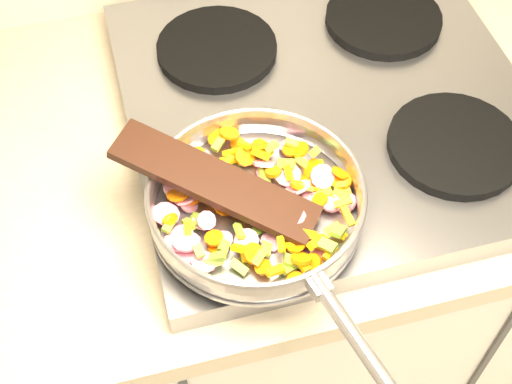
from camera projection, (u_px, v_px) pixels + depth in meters
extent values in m
cube|color=#939399|center=(328.00, 107.00, 1.09)|extent=(0.60, 0.60, 0.04)
cylinder|color=black|center=(263.00, 185.00, 0.96)|extent=(0.19, 0.19, 0.02)
cylinder|color=black|center=(455.00, 145.00, 1.00)|extent=(0.19, 0.19, 0.02)
cylinder|color=black|center=(217.00, 48.00, 1.12)|extent=(0.19, 0.19, 0.02)
cylinder|color=black|center=(383.00, 19.00, 1.17)|extent=(0.19, 0.19, 0.02)
cylinder|color=#9E9EA5|center=(256.00, 211.00, 0.92)|extent=(0.27, 0.27, 0.01)
torus|color=#9E9EA5|center=(256.00, 200.00, 0.90)|extent=(0.31, 0.31, 0.05)
torus|color=#9E9EA5|center=(256.00, 190.00, 0.88)|extent=(0.28, 0.28, 0.01)
cylinder|color=#9E9EA5|center=(360.00, 345.00, 0.77)|extent=(0.06, 0.19, 0.02)
cube|color=#9E9EA5|center=(318.00, 285.00, 0.82)|extent=(0.03, 0.03, 0.02)
cylinder|color=orange|center=(258.00, 146.00, 0.96)|extent=(0.03, 0.03, 0.02)
cube|color=yellow|center=(238.00, 248.00, 0.86)|extent=(0.02, 0.02, 0.02)
cylinder|color=orange|center=(288.00, 234.00, 0.89)|extent=(0.04, 0.04, 0.02)
cylinder|color=#C41348|center=(298.00, 188.00, 0.92)|extent=(0.04, 0.04, 0.03)
cube|color=olive|center=(252.00, 199.00, 0.92)|extent=(0.02, 0.02, 0.02)
cylinder|color=orange|center=(248.00, 206.00, 0.90)|extent=(0.03, 0.03, 0.02)
cube|color=yellow|center=(227.00, 163.00, 0.94)|extent=(0.02, 0.02, 0.01)
cylinder|color=orange|center=(301.00, 259.00, 0.85)|extent=(0.03, 0.03, 0.02)
cube|color=olive|center=(327.00, 245.00, 0.86)|extent=(0.03, 0.03, 0.01)
cube|color=olive|center=(274.00, 204.00, 0.92)|extent=(0.01, 0.02, 0.02)
cylinder|color=orange|center=(313.00, 262.00, 0.86)|extent=(0.02, 0.03, 0.02)
cylinder|color=orange|center=(295.00, 280.00, 0.85)|extent=(0.03, 0.03, 0.02)
cylinder|color=#C41348|center=(204.00, 262.00, 0.86)|extent=(0.04, 0.04, 0.01)
cube|color=yellow|center=(233.00, 178.00, 0.92)|extent=(0.02, 0.02, 0.02)
cube|color=yellow|center=(221.00, 163.00, 0.94)|extent=(0.02, 0.02, 0.01)
cylinder|color=#C41348|center=(262.00, 199.00, 0.92)|extent=(0.03, 0.04, 0.03)
cube|color=olive|center=(335.00, 183.00, 0.94)|extent=(0.02, 0.02, 0.01)
cylinder|color=#C41348|center=(206.00, 220.00, 0.88)|extent=(0.03, 0.03, 0.02)
cylinder|color=#C41348|center=(312.00, 197.00, 0.92)|extent=(0.03, 0.03, 0.01)
cylinder|color=orange|center=(297.00, 246.00, 0.87)|extent=(0.03, 0.03, 0.02)
cylinder|color=orange|center=(197.00, 187.00, 0.93)|extent=(0.03, 0.02, 0.02)
cube|color=yellow|center=(314.00, 244.00, 0.86)|extent=(0.02, 0.02, 0.02)
cube|color=yellow|center=(270.00, 195.00, 0.93)|extent=(0.02, 0.03, 0.01)
cylinder|color=orange|center=(321.00, 242.00, 0.87)|extent=(0.03, 0.03, 0.02)
cube|color=olive|center=(241.00, 208.00, 0.89)|extent=(0.02, 0.02, 0.01)
cylinder|color=#C41348|center=(187.00, 242.00, 0.87)|extent=(0.04, 0.04, 0.01)
cylinder|color=orange|center=(170.00, 219.00, 0.89)|extent=(0.03, 0.03, 0.02)
cylinder|color=orange|center=(259.00, 148.00, 0.97)|extent=(0.03, 0.03, 0.02)
cube|color=olive|center=(218.00, 145.00, 0.95)|extent=(0.02, 0.02, 0.01)
cube|color=yellow|center=(192.00, 189.00, 0.93)|extent=(0.03, 0.01, 0.01)
cylinder|color=#C41348|center=(264.00, 164.00, 0.95)|extent=(0.04, 0.03, 0.03)
cube|color=olive|center=(223.00, 176.00, 0.94)|extent=(0.03, 0.02, 0.02)
cylinder|color=orange|center=(243.00, 205.00, 0.90)|extent=(0.03, 0.03, 0.02)
cube|color=yellow|center=(296.00, 154.00, 0.97)|extent=(0.01, 0.02, 0.01)
cube|color=yellow|center=(325.00, 184.00, 0.93)|extent=(0.02, 0.02, 0.01)
cylinder|color=#C41348|center=(200.00, 180.00, 0.95)|extent=(0.04, 0.04, 0.01)
cube|color=yellow|center=(275.00, 271.00, 0.84)|extent=(0.03, 0.02, 0.02)
cylinder|color=orange|center=(214.00, 238.00, 0.88)|extent=(0.03, 0.03, 0.01)
cube|color=yellow|center=(325.00, 196.00, 0.92)|extent=(0.03, 0.02, 0.02)
cube|color=olive|center=(323.00, 179.00, 0.94)|extent=(0.02, 0.02, 0.02)
cylinder|color=#C41348|center=(346.00, 203.00, 0.92)|extent=(0.04, 0.04, 0.03)
cube|color=olive|center=(257.00, 198.00, 0.92)|extent=(0.03, 0.02, 0.02)
cube|color=olive|center=(306.00, 187.00, 0.92)|extent=(0.02, 0.01, 0.02)
cube|color=yellow|center=(348.00, 216.00, 0.89)|extent=(0.01, 0.03, 0.01)
cube|color=yellow|center=(266.00, 171.00, 0.95)|extent=(0.01, 0.02, 0.01)
cylinder|color=#C41348|center=(225.00, 186.00, 0.93)|extent=(0.05, 0.04, 0.03)
cube|color=olive|center=(242.00, 194.00, 0.92)|extent=(0.02, 0.03, 0.01)
cylinder|color=orange|center=(224.00, 206.00, 0.90)|extent=(0.04, 0.03, 0.02)
cylinder|color=#C41348|center=(288.00, 145.00, 0.97)|extent=(0.04, 0.03, 0.02)
cylinder|color=orange|center=(216.00, 248.00, 0.88)|extent=(0.03, 0.03, 0.01)
cube|color=yellow|center=(193.00, 156.00, 0.96)|extent=(0.03, 0.02, 0.01)
cylinder|color=#C41348|center=(166.00, 214.00, 0.90)|extent=(0.05, 0.05, 0.01)
cylinder|color=orange|center=(211.00, 194.00, 0.92)|extent=(0.04, 0.04, 0.01)
cube|color=olive|center=(341.00, 199.00, 0.92)|extent=(0.02, 0.02, 0.01)
cylinder|color=orange|center=(263.00, 267.00, 0.85)|extent=(0.03, 0.03, 0.01)
cube|color=olive|center=(221.00, 190.00, 0.93)|extent=(0.02, 0.02, 0.01)
cube|color=olive|center=(199.00, 251.00, 0.85)|extent=(0.01, 0.02, 0.01)
cube|color=yellow|center=(230.00, 153.00, 0.97)|extent=(0.02, 0.01, 0.01)
cube|color=yellow|center=(281.00, 245.00, 0.86)|extent=(0.01, 0.02, 0.01)
cube|color=yellow|center=(237.00, 202.00, 0.90)|extent=(0.02, 0.02, 0.01)
cylinder|color=orange|center=(299.00, 186.00, 0.91)|extent=(0.03, 0.03, 0.02)
cylinder|color=orange|center=(265.00, 150.00, 0.96)|extent=(0.03, 0.03, 0.02)
cylinder|color=orange|center=(326.00, 175.00, 0.93)|extent=(0.02, 0.03, 0.02)
cylinder|color=orange|center=(217.00, 138.00, 0.97)|extent=(0.03, 0.03, 0.02)
cylinder|color=#C41348|center=(221.00, 175.00, 0.94)|extent=(0.04, 0.05, 0.02)
cylinder|color=orange|center=(253.00, 254.00, 0.86)|extent=(0.03, 0.03, 0.02)
cylinder|color=#C41348|center=(223.00, 240.00, 0.89)|extent=(0.03, 0.03, 0.01)
cube|color=olive|center=(260.00, 229.00, 0.90)|extent=(0.03, 0.02, 0.02)
cylinder|color=orange|center=(301.00, 150.00, 0.95)|extent=(0.03, 0.03, 0.03)
cylinder|color=#C41348|center=(265.00, 171.00, 0.95)|extent=(0.03, 0.03, 0.02)
cylinder|color=#C41348|center=(257.00, 200.00, 0.91)|extent=(0.03, 0.03, 0.02)
cube|color=olive|center=(218.00, 256.00, 0.86)|extent=(0.02, 0.02, 0.02)
cylinder|color=orange|center=(229.00, 133.00, 0.97)|extent=(0.04, 0.04, 0.01)
cylinder|color=#C41348|center=(186.00, 198.00, 0.91)|extent=(0.04, 0.04, 0.02)
cube|color=yellow|center=(236.00, 198.00, 0.92)|extent=(0.03, 0.01, 0.02)
cube|color=olive|center=(339.00, 231.00, 0.87)|extent=(0.02, 0.03, 0.01)
cylinder|color=#C41348|center=(192.00, 184.00, 0.93)|extent=(0.05, 0.04, 0.02)
cube|color=yellow|center=(261.00, 154.00, 0.95)|extent=(0.03, 0.02, 0.02)
cube|color=yellow|center=(339.00, 232.00, 0.89)|extent=(0.02, 0.02, 0.02)
cube|color=yellow|center=(323.00, 194.00, 0.92)|extent=(0.03, 0.01, 0.01)
cylinder|color=orange|center=(280.00, 216.00, 0.89)|extent=(0.03, 0.03, 0.02)
cube|color=olive|center=(258.00, 257.00, 0.85)|extent=(0.02, 0.02, 0.02)
cube|color=olive|center=(239.00, 231.00, 0.88)|extent=(0.01, 0.02, 0.01)
cube|color=yellow|center=(245.00, 254.00, 0.87)|extent=(0.01, 0.02, 0.02)
cube|color=olive|center=(333.00, 230.00, 0.88)|extent=(0.02, 0.02, 0.02)
cylinder|color=#C41348|center=(175.00, 243.00, 0.88)|extent=(0.04, 0.04, 0.02)
cylinder|color=orange|center=(238.00, 144.00, 0.98)|extent=(0.03, 0.03, 0.01)
cube|color=olive|center=(169.00, 225.00, 0.88)|extent=(0.02, 0.02, 0.01)
cube|color=yellow|center=(188.00, 230.00, 0.88)|extent=(0.01, 0.02, 0.01)
cube|color=olive|center=(214.00, 262.00, 0.86)|extent=(0.02, 0.02, 0.01)
cube|color=yellow|center=(300.00, 206.00, 0.91)|extent=(0.02, 0.02, 0.02)
cylinder|color=orange|center=(342.00, 181.00, 0.93)|extent=(0.03, 0.03, 0.01)
cube|color=yellow|center=(312.00, 182.00, 0.94)|extent=(0.02, 0.02, 0.01)
cylinder|color=#C41348|center=(174.00, 188.00, 0.92)|extent=(0.04, 0.04, 0.02)
cylinder|color=#C41348|center=(322.00, 177.00, 0.93)|extent=(0.05, 0.04, 0.03)
cube|color=olive|center=(239.00, 267.00, 0.86)|extent=(0.02, 0.03, 0.01)
cylinder|color=orange|center=(320.00, 200.00, 0.91)|extent=(0.03, 0.03, 0.01)
cylinder|color=#C41348|center=(306.00, 239.00, 0.88)|extent=(0.03, 0.03, 0.01)
cube|color=yellow|center=(289.00, 173.00, 0.93)|extent=(0.01, 0.02, 0.02)
cube|color=olive|center=(292.00, 261.00, 0.86)|extent=(0.02, 0.02, 0.01)
cylinder|color=orange|center=(340.00, 173.00, 0.93)|extent=(0.02, 0.03, 0.02)
cylinder|color=orange|center=(315.00, 187.00, 0.93)|extent=(0.03, 0.03, 0.02)
cube|color=olive|center=(188.00, 194.00, 0.93)|extent=(0.02, 0.02, 0.01)
cube|color=olive|center=(224.00, 246.00, 0.87)|extent=(0.02, 0.02, 0.01)
cylinder|color=#C41348|center=(257.00, 188.00, 0.91)|extent=(0.04, 0.03, 0.03)
cube|color=olive|center=(283.00, 200.00, 0.90)|extent=(0.02, 0.01, 0.01)
cylinder|color=#C41348|center=(288.00, 175.00, 0.94)|extent=(0.05, 0.05, 0.01)
cylinder|color=orange|center=(289.00, 150.00, 0.96)|extent=(0.02, 0.02, 0.01)
cube|color=yellow|center=(276.00, 207.00, 0.90)|extent=(0.02, 0.02, 0.01)
cylinder|color=#C41348|center=(247.00, 241.00, 0.88)|extent=(0.04, 0.04, 0.02)
cylinder|color=#C41348|center=(330.00, 203.00, 0.91)|extent=(0.04, 0.04, 0.02)
cube|color=yellow|center=(321.00, 166.00, 0.95)|extent=(0.01, 0.02, 0.01)
cylinder|color=#C41348|center=(271.00, 242.00, 0.88)|extent=(0.04, 0.04, 0.01)
cylinder|color=orange|center=(316.00, 262.00, 0.87)|extent=(0.03, 0.03, 0.02)
cylinder|color=#C41348|center=(204.00, 222.00, 0.90)|extent=(0.04, 0.03, 0.02)
cylinder|color=orange|center=(302.00, 178.00, 0.94)|extent=(0.02, 0.02, 0.02)
cylinder|color=orange|center=(192.00, 198.00, 0.92)|extent=(0.03, 0.03, 0.01)
cube|color=yellow|center=(236.00, 198.00, 0.92)|extent=(0.03, 0.01, 0.02)
cube|color=olive|center=(190.00, 224.00, 0.89)|extent=(0.02, 0.03, 0.02)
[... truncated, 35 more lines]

